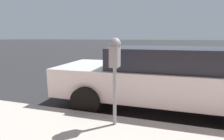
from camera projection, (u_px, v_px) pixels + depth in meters
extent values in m
plane|color=#2B2B2D|center=(158.00, 93.00, 5.22)|extent=(220.00, 220.00, 0.00)
cylinder|color=gray|center=(115.00, 96.00, 2.90)|extent=(0.06, 0.06, 1.00)
cube|color=gray|center=(115.00, 57.00, 2.78)|extent=(0.20, 0.14, 0.34)
sphere|color=gray|center=(115.00, 44.00, 2.74)|extent=(0.19, 0.19, 0.19)
cube|color=#19389E|center=(117.00, 58.00, 2.89)|extent=(0.01, 0.11, 0.12)
cube|color=black|center=(117.00, 51.00, 2.87)|extent=(0.01, 0.10, 0.08)
cube|color=silver|center=(162.00, 81.00, 4.02)|extent=(1.86, 4.86, 0.64)
cube|color=#232833|center=(172.00, 58.00, 3.87)|extent=(1.62, 2.73, 0.45)
cylinder|color=black|center=(86.00, 101.00, 3.64)|extent=(0.23, 0.64, 0.64)
cylinder|color=black|center=(111.00, 81.00, 5.33)|extent=(0.23, 0.64, 0.64)
cylinder|color=black|center=(221.00, 89.00, 4.52)|extent=(0.23, 0.64, 0.64)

